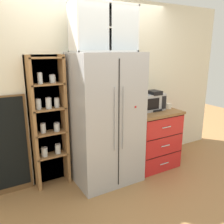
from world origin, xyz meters
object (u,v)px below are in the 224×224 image
(mug_cream, at_px, (169,106))
(chalkboard_menu, at_px, (5,147))
(microwave, at_px, (149,102))
(coffee_maker, at_px, (153,100))
(bottle_amber, at_px, (139,106))
(refrigerator, at_px, (106,119))

(mug_cream, distance_m, chalkboard_menu, 2.45)
(mug_cream, height_order, chalkboard_menu, chalkboard_menu)
(mug_cream, relative_size, chalkboard_menu, 0.09)
(microwave, height_order, coffee_maker, coffee_maker)
(microwave, distance_m, mug_cream, 0.35)
(bottle_amber, bearing_deg, refrigerator, 176.17)
(coffee_maker, distance_m, chalkboard_menu, 2.19)
(microwave, xyz_separation_m, coffee_maker, (0.05, -0.04, 0.03))
(microwave, bearing_deg, bottle_amber, -158.57)
(coffee_maker, height_order, chalkboard_menu, chalkboard_menu)
(coffee_maker, relative_size, chalkboard_menu, 0.24)
(microwave, height_order, chalkboard_menu, chalkboard_menu)
(refrigerator, height_order, bottle_amber, refrigerator)
(coffee_maker, bearing_deg, chalkboard_menu, 172.27)
(refrigerator, height_order, microwave, refrigerator)
(refrigerator, xyz_separation_m, microwave, (0.80, 0.07, 0.15))
(microwave, height_order, mug_cream, microwave)
(microwave, distance_m, coffee_maker, 0.07)
(bottle_amber, height_order, chalkboard_menu, chalkboard_menu)
(bottle_amber, distance_m, chalkboard_menu, 1.89)
(microwave, relative_size, coffee_maker, 1.42)
(bottle_amber, xyz_separation_m, chalkboard_menu, (-1.81, 0.35, -0.39))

